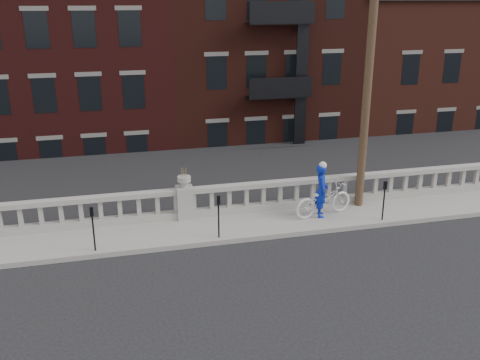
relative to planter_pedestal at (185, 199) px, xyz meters
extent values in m
plane|color=black|center=(0.00, -3.95, -0.83)|extent=(120.00, 120.00, 0.00)
cube|color=#9B9790|center=(0.00, -0.95, -0.76)|extent=(32.00, 2.20, 0.15)
cube|color=#9B9790|center=(0.00, 0.00, -0.56)|extent=(28.00, 0.34, 0.25)
cube|color=#9B9790|center=(0.00, 0.00, 0.27)|extent=(28.00, 0.34, 0.16)
cube|color=#9B9790|center=(0.00, 0.00, -0.13)|extent=(0.55, 0.55, 1.10)
cylinder|color=#9B9790|center=(0.00, 0.00, 0.52)|extent=(0.24, 0.24, 0.20)
cylinder|color=#9B9790|center=(0.00, 0.00, 0.70)|extent=(0.44, 0.44, 0.18)
cube|color=#605E59|center=(0.00, 0.35, -3.26)|extent=(36.00, 0.50, 5.15)
cube|color=black|center=(0.00, 22.00, -6.08)|extent=(80.00, 44.00, 0.50)
cube|color=#595651|center=(-2.00, 4.50, -3.83)|extent=(16.00, 7.00, 4.00)
cube|color=#595651|center=(22.00, 29.00, 3.17)|extent=(14.00, 14.00, 18.00)
cube|color=#3F1312|center=(-4.00, 16.00, 1.17)|extent=(10.00, 14.00, 14.00)
cube|color=#3A1510|center=(6.00, 16.00, 1.92)|extent=(10.00, 14.00, 15.50)
cube|color=#4F2118|center=(16.00, 16.00, 0.17)|extent=(10.00, 14.00, 12.00)
cylinder|color=#422D1E|center=(6.20, -0.35, 4.32)|extent=(0.28, 0.28, 10.00)
cylinder|color=black|center=(-2.94, -1.80, -0.13)|extent=(0.05, 0.05, 1.10)
cube|color=black|center=(-2.94, -1.80, 0.55)|extent=(0.10, 0.08, 0.26)
cube|color=black|center=(-2.94, -1.85, 0.59)|extent=(0.06, 0.01, 0.08)
cylinder|color=black|center=(0.78, -1.80, -0.13)|extent=(0.05, 0.05, 1.10)
cube|color=black|center=(0.78, -1.80, 0.55)|extent=(0.10, 0.08, 0.26)
cube|color=black|center=(0.78, -1.85, 0.59)|extent=(0.06, 0.01, 0.08)
cylinder|color=black|center=(6.36, -1.80, -0.13)|extent=(0.05, 0.05, 1.10)
cube|color=black|center=(6.36, -1.80, 0.55)|extent=(0.10, 0.08, 0.26)
cube|color=black|center=(6.36, -1.85, 0.59)|extent=(0.06, 0.01, 0.08)
imported|color=silver|center=(4.59, -0.91, -0.11)|extent=(2.28, 1.21, 1.14)
imported|color=#0B23AD|center=(4.48, -0.96, 0.23)|extent=(0.60, 0.76, 1.82)
camera|label=1|loc=(-2.26, -16.60, 6.42)|focal=40.00mm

